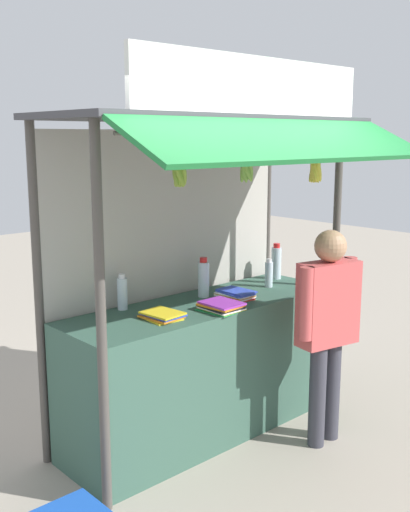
{
  "coord_description": "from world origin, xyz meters",
  "views": [
    {
      "loc": [
        -2.89,
        -3.16,
        2.19
      ],
      "look_at": [
        0.0,
        0.0,
        1.35
      ],
      "focal_mm": 42.68,
      "sensor_mm": 36.0,
      "label": 1
    }
  ],
  "objects_px": {
    "water_bottle_back_right": "(122,293)",
    "magazine_stack_front_right": "(162,315)",
    "water_bottle_rear_center": "(276,262)",
    "banana_bunch_inner_left": "(246,169)",
    "magazine_stack_mid_right": "(221,306)",
    "banana_bunch_leftmost": "(180,176)",
    "water_bottle_right": "(269,274)",
    "water_bottle_far_left": "(204,278)",
    "magazine_stack_far_right": "(235,294)",
    "banana_bunch_rightmost": "(315,171)",
    "vendor_person": "(328,317)"
  },
  "relations": [
    {
      "from": "magazine_stack_mid_right",
      "to": "banana_bunch_leftmost",
      "type": "bearing_deg",
      "value": -158.24
    },
    {
      "from": "magazine_stack_far_right",
      "to": "banana_bunch_rightmost",
      "type": "distance_m",
      "value": 1.08
    },
    {
      "from": "magazine_stack_mid_right",
      "to": "water_bottle_far_left",
      "type": "bearing_deg",
      "value": 65.8
    },
    {
      "from": "water_bottle_far_left",
      "to": "banana_bunch_leftmost",
      "type": "distance_m",
      "value": 1.24
    },
    {
      "from": "magazine_stack_front_right",
      "to": "banana_bunch_inner_left",
      "type": "relative_size",
      "value": 0.97
    },
    {
      "from": "water_bottle_rear_center",
      "to": "banana_bunch_leftmost",
      "type": "distance_m",
      "value": 1.88
    },
    {
      "from": "water_bottle_right",
      "to": "banana_bunch_inner_left",
      "type": "xyz_separation_m",
      "value": [
        -0.76,
        -0.46,
        0.88
      ]
    },
    {
      "from": "magazine_stack_front_right",
      "to": "water_bottle_right",
      "type": "bearing_deg",
      "value": 5.14
    },
    {
      "from": "magazine_stack_mid_right",
      "to": "water_bottle_right",
      "type": "bearing_deg",
      "value": 17.12
    },
    {
      "from": "water_bottle_back_right",
      "to": "banana_bunch_rightmost",
      "type": "height_order",
      "value": "banana_bunch_rightmost"
    },
    {
      "from": "magazine_stack_front_right",
      "to": "banana_bunch_inner_left",
      "type": "height_order",
      "value": "banana_bunch_inner_left"
    },
    {
      "from": "water_bottle_rear_center",
      "to": "banana_bunch_rightmost",
      "type": "xyz_separation_m",
      "value": [
        -0.3,
        -0.61,
        0.81
      ]
    },
    {
      "from": "water_bottle_rear_center",
      "to": "magazine_stack_mid_right",
      "type": "relative_size",
      "value": 1.01
    },
    {
      "from": "water_bottle_far_left",
      "to": "banana_bunch_inner_left",
      "type": "xyz_separation_m",
      "value": [
        -0.16,
        -0.58,
        0.84
      ]
    },
    {
      "from": "banana_bunch_inner_left",
      "to": "vendor_person",
      "type": "height_order",
      "value": "banana_bunch_inner_left"
    },
    {
      "from": "magazine_stack_mid_right",
      "to": "banana_bunch_rightmost",
      "type": "height_order",
      "value": "banana_bunch_rightmost"
    },
    {
      "from": "water_bottle_right",
      "to": "water_bottle_back_right",
      "type": "xyz_separation_m",
      "value": [
        -1.25,
        0.25,
        0.01
      ]
    },
    {
      "from": "water_bottle_rear_center",
      "to": "banana_bunch_leftmost",
      "type": "bearing_deg",
      "value": -158.95
    },
    {
      "from": "water_bottle_right",
      "to": "banana_bunch_leftmost",
      "type": "height_order",
      "value": "banana_bunch_leftmost"
    },
    {
      "from": "banana_bunch_inner_left",
      "to": "magazine_stack_front_right",
      "type": "bearing_deg",
      "value": 140.56
    },
    {
      "from": "banana_bunch_leftmost",
      "to": "banana_bunch_rightmost",
      "type": "xyz_separation_m",
      "value": [
        1.28,
        0.0,
        -0.02
      ]
    },
    {
      "from": "water_bottle_back_right",
      "to": "banana_bunch_inner_left",
      "type": "height_order",
      "value": "banana_bunch_inner_left"
    },
    {
      "from": "water_bottle_back_right",
      "to": "water_bottle_right",
      "type": "bearing_deg",
      "value": -11.52
    },
    {
      "from": "water_bottle_back_right",
      "to": "magazine_stack_mid_right",
      "type": "bearing_deg",
      "value": -44.94
    },
    {
      "from": "magazine_stack_far_right",
      "to": "water_bottle_right",
      "type": "bearing_deg",
      "value": 8.47
    },
    {
      "from": "magazine_stack_front_right",
      "to": "banana_bunch_leftmost",
      "type": "distance_m",
      "value": 1.02
    },
    {
      "from": "water_bottle_right",
      "to": "water_bottle_far_left",
      "type": "relative_size",
      "value": 0.75
    },
    {
      "from": "water_bottle_far_left",
      "to": "magazine_stack_mid_right",
      "type": "distance_m",
      "value": 0.41
    },
    {
      "from": "water_bottle_far_left",
      "to": "banana_bunch_rightmost",
      "type": "relative_size",
      "value": 0.91
    },
    {
      "from": "magazine_stack_far_right",
      "to": "vendor_person",
      "type": "distance_m",
      "value": 0.71
    },
    {
      "from": "banana_bunch_inner_left",
      "to": "banana_bunch_rightmost",
      "type": "distance_m",
      "value": 0.72
    },
    {
      "from": "water_bottle_back_right",
      "to": "water_bottle_rear_center",
      "type": "distance_m",
      "value": 1.52
    },
    {
      "from": "magazine_stack_front_right",
      "to": "water_bottle_rear_center",
      "type": "bearing_deg",
      "value": 10.14
    },
    {
      "from": "water_bottle_right",
      "to": "water_bottle_rear_center",
      "type": "relative_size",
      "value": 0.75
    },
    {
      "from": "water_bottle_rear_center",
      "to": "banana_bunch_inner_left",
      "type": "distance_m",
      "value": 1.46
    },
    {
      "from": "water_bottle_far_left",
      "to": "magazine_stack_front_right",
      "type": "relative_size",
      "value": 1.05
    },
    {
      "from": "water_bottle_back_right",
      "to": "banana_bunch_inner_left",
      "type": "bearing_deg",
      "value": -55.26
    },
    {
      "from": "water_bottle_far_left",
      "to": "magazine_stack_far_right",
      "type": "relative_size",
      "value": 1.04
    },
    {
      "from": "water_bottle_far_left",
      "to": "banana_bunch_inner_left",
      "type": "relative_size",
      "value": 1.02
    },
    {
      "from": "water_bottle_back_right",
      "to": "magazine_stack_front_right",
      "type": "height_order",
      "value": "water_bottle_back_right"
    },
    {
      "from": "water_bottle_rear_center",
      "to": "magazine_stack_front_right",
      "type": "relative_size",
      "value": 1.05
    },
    {
      "from": "water_bottle_back_right",
      "to": "banana_bunch_leftmost",
      "type": "height_order",
      "value": "banana_bunch_leftmost"
    },
    {
      "from": "magazine_stack_mid_right",
      "to": "banana_bunch_inner_left",
      "type": "distance_m",
      "value": 0.98
    },
    {
      "from": "magazine_stack_mid_right",
      "to": "vendor_person",
      "type": "xyz_separation_m",
      "value": [
        0.57,
        -0.49,
        -0.09
      ]
    },
    {
      "from": "water_bottle_right",
      "to": "magazine_stack_mid_right",
      "type": "bearing_deg",
      "value": -162.88
    },
    {
      "from": "water_bottle_far_left",
      "to": "banana_bunch_inner_left",
      "type": "bearing_deg",
      "value": -105.12
    },
    {
      "from": "magazine_stack_far_right",
      "to": "vendor_person",
      "type": "bearing_deg",
      "value": -68.48
    },
    {
      "from": "magazine_stack_front_right",
      "to": "banana_bunch_inner_left",
      "type": "distance_m",
      "value": 1.11
    },
    {
      "from": "magazine_stack_far_right",
      "to": "magazine_stack_front_right",
      "type": "xyz_separation_m",
      "value": [
        -0.73,
        -0.04,
        -0.01
      ]
    },
    {
      "from": "magazine_stack_mid_right",
      "to": "magazine_stack_far_right",
      "type": "bearing_deg",
      "value": 28.35
    }
  ]
}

